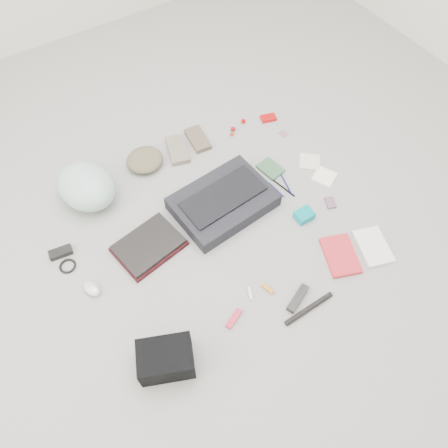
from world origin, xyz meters
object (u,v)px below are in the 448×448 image
laptop (148,244)px  camera_bag (166,359)px  messenger_bag (223,202)px  book_red (340,255)px  accordion_wallet (304,215)px  bike_helmet (86,186)px

laptop → camera_bag: (-0.20, -0.56, 0.04)m
camera_bag → messenger_bag: bearing=64.7°
messenger_bag → book_red: (0.32, -0.57, -0.03)m
messenger_bag → laptop: messenger_bag is taller
messenger_bag → camera_bag: bearing=-143.1°
laptop → accordion_wallet: 0.81m
laptop → bike_helmet: size_ratio=0.91×
bike_helmet → accordion_wallet: (0.89, -0.72, -0.08)m
messenger_bag → accordion_wallet: (0.32, -0.29, -0.02)m
camera_bag → accordion_wallet: camera_bag is taller
messenger_bag → book_red: size_ratio=2.26×
laptop → book_red: 0.95m
book_red → accordion_wallet: size_ratio=2.43×
bike_helmet → accordion_wallet: size_ratio=3.71×
accordion_wallet → messenger_bag: bearing=138.6°
laptop → book_red: size_ratio=1.39×
laptop → bike_helmet: 0.47m
laptop → book_red: bearing=-45.4°
messenger_bag → accordion_wallet: 0.43m
laptop → accordion_wallet: accordion_wallet is taller
laptop → bike_helmet: (-0.12, 0.45, 0.07)m
messenger_bag → book_red: messenger_bag is taller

